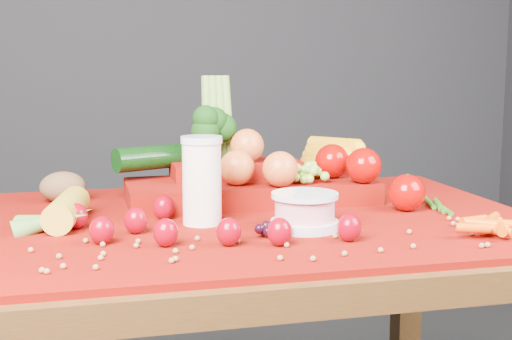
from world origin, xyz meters
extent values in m
cube|color=black|center=(0.00, 1.50, 1.25)|extent=(3.00, 0.02, 2.50)
cube|color=#341D0B|center=(0.00, 0.00, 0.72)|extent=(1.10, 0.80, 0.05)
cube|color=#341D0B|center=(0.48, 0.33, 0.35)|extent=(0.06, 0.06, 0.70)
cube|color=#700903|center=(0.00, 0.00, 0.76)|extent=(1.05, 0.75, 0.01)
cylinder|color=white|center=(-0.12, -0.03, 0.84)|extent=(0.07, 0.07, 0.16)
cylinder|color=silver|center=(-0.12, -0.03, 0.92)|extent=(0.08, 0.08, 0.01)
cylinder|color=silver|center=(0.05, -0.12, 0.77)|extent=(0.12, 0.12, 0.02)
cylinder|color=pink|center=(0.05, -0.12, 0.80)|extent=(0.11, 0.11, 0.05)
cylinder|color=silver|center=(0.05, -0.12, 0.82)|extent=(0.12, 0.12, 0.01)
ellipsoid|color=maroon|center=(-0.24, -0.08, 0.79)|extent=(0.04, 0.04, 0.05)
cone|color=#0C4810|center=(-0.24, -0.08, 0.81)|extent=(0.03, 0.03, 0.01)
ellipsoid|color=maroon|center=(-0.30, -0.14, 0.79)|extent=(0.04, 0.04, 0.05)
cone|color=#0C4810|center=(-0.30, -0.14, 0.81)|extent=(0.03, 0.03, 0.01)
ellipsoid|color=maroon|center=(-0.20, -0.18, 0.79)|extent=(0.04, 0.04, 0.05)
cone|color=#0C4810|center=(-0.20, -0.18, 0.81)|extent=(0.03, 0.03, 0.01)
ellipsoid|color=maroon|center=(-0.10, -0.20, 0.79)|extent=(0.04, 0.04, 0.05)
cone|color=#0C4810|center=(-0.10, -0.20, 0.81)|extent=(0.03, 0.03, 0.01)
ellipsoid|color=maroon|center=(-0.02, -0.22, 0.79)|extent=(0.04, 0.04, 0.05)
cone|color=#0C4810|center=(-0.02, -0.22, 0.81)|extent=(0.03, 0.03, 0.01)
ellipsoid|color=maroon|center=(0.10, -0.22, 0.79)|extent=(0.04, 0.04, 0.05)
cone|color=#0C4810|center=(0.10, -0.22, 0.81)|extent=(0.03, 0.03, 0.01)
ellipsoid|color=maroon|center=(-0.18, 0.02, 0.79)|extent=(0.04, 0.04, 0.05)
cone|color=#0C4810|center=(-0.18, 0.02, 0.81)|extent=(0.03, 0.03, 0.01)
ellipsoid|color=maroon|center=(-0.34, -0.02, 0.79)|extent=(0.04, 0.04, 0.05)
cone|color=#0C4810|center=(-0.34, -0.02, 0.81)|extent=(0.03, 0.03, 0.01)
cylinder|color=gold|center=(-0.36, 0.02, 0.79)|extent=(0.09, 0.19, 0.06)
ellipsoid|color=brown|center=(-0.37, 0.23, 0.79)|extent=(0.10, 0.07, 0.07)
cube|color=#700903|center=(0.02, 0.15, 0.78)|extent=(0.52, 0.22, 0.04)
cube|color=#700903|center=(0.00, 0.20, 0.82)|extent=(0.28, 0.12, 0.03)
sphere|color=#9D0000|center=(0.24, 0.06, 0.84)|extent=(0.07, 0.07, 0.07)
sphere|color=#9D0000|center=(0.30, -0.02, 0.80)|extent=(0.07, 0.07, 0.07)
sphere|color=#9D0000|center=(0.20, 0.14, 0.84)|extent=(0.07, 0.07, 0.07)
sphere|color=red|center=(-0.02, 0.10, 0.84)|extent=(0.07, 0.07, 0.07)
sphere|color=red|center=(0.06, 0.06, 0.84)|extent=(0.07, 0.07, 0.07)
sphere|color=red|center=(0.02, 0.18, 0.88)|extent=(0.07, 0.07, 0.07)
cylinder|color=#F19F00|center=(0.18, 0.22, 0.82)|extent=(0.06, 0.15, 0.04)
cylinder|color=#F19F00|center=(0.20, 0.22, 0.84)|extent=(0.04, 0.15, 0.04)
cylinder|color=#F19F00|center=(0.22, 0.22, 0.85)|extent=(0.07, 0.15, 0.04)
cylinder|color=#F19F00|center=(0.23, 0.22, 0.87)|extent=(0.09, 0.15, 0.04)
cylinder|color=#3F662D|center=(-0.05, 0.20, 0.86)|extent=(0.04, 0.04, 0.04)
cylinder|color=olive|center=(-0.06, 0.24, 0.92)|extent=(0.03, 0.06, 0.22)
cylinder|color=olive|center=(-0.04, 0.24, 0.92)|extent=(0.02, 0.06, 0.22)
cylinder|color=olive|center=(-0.03, 0.24, 0.92)|extent=(0.02, 0.06, 0.22)
cylinder|color=olive|center=(-0.01, 0.24, 0.92)|extent=(0.03, 0.06, 0.22)
cylinder|color=black|center=(-0.14, 0.24, 0.85)|extent=(0.26, 0.15, 0.05)
camera|label=1|loc=(-0.33, -1.30, 1.06)|focal=50.00mm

